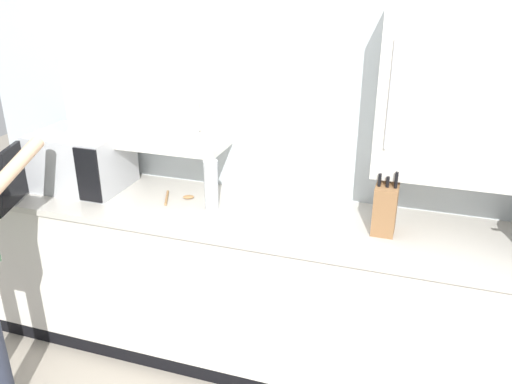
{
  "coord_description": "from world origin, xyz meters",
  "views": [
    {
      "loc": [
        0.64,
        -1.54,
        2.18
      ],
      "look_at": [
        -0.15,
        0.85,
        1.09
      ],
      "focal_mm": 37.0,
      "sensor_mm": 36.0,
      "label": 1
    }
  ],
  "objects_px": {
    "microwave_oven": "(77,160)",
    "knife_block": "(385,208)",
    "wooden_spoon": "(179,197)",
    "thermos_flask": "(211,185)"
  },
  "relations": [
    {
      "from": "microwave_oven",
      "to": "wooden_spoon",
      "type": "relative_size",
      "value": 3.9
    },
    {
      "from": "thermos_flask",
      "to": "wooden_spoon",
      "type": "bearing_deg",
      "value": 164.49
    },
    {
      "from": "knife_block",
      "to": "wooden_spoon",
      "type": "relative_size",
      "value": 1.7
    },
    {
      "from": "knife_block",
      "to": "wooden_spoon",
      "type": "xyz_separation_m",
      "value": [
        -1.15,
        0.04,
        -0.12
      ]
    },
    {
      "from": "microwave_oven",
      "to": "knife_block",
      "type": "height_order",
      "value": "microwave_oven"
    },
    {
      "from": "knife_block",
      "to": "wooden_spoon",
      "type": "bearing_deg",
      "value": 177.88
    },
    {
      "from": "knife_block",
      "to": "microwave_oven",
      "type": "bearing_deg",
      "value": 179.09
    },
    {
      "from": "microwave_oven",
      "to": "wooden_spoon",
      "type": "bearing_deg",
      "value": 1.25
    },
    {
      "from": "thermos_flask",
      "to": "knife_block",
      "type": "height_order",
      "value": "knife_block"
    },
    {
      "from": "wooden_spoon",
      "to": "microwave_oven",
      "type": "bearing_deg",
      "value": -178.75
    }
  ]
}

